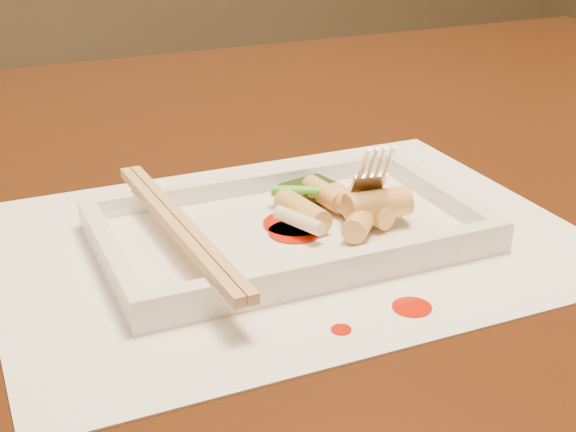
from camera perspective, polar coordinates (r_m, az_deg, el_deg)
name	(u,v)px	position (r m, az deg, el deg)	size (l,w,h in m)	color
table	(299,259)	(0.76, 0.77, -3.08)	(1.40, 0.90, 0.75)	black
placemat	(288,240)	(0.56, 0.00, -1.74)	(0.40, 0.30, 0.00)	white
sauce_splatter_a	(412,307)	(0.49, 8.81, -6.42)	(0.02, 0.02, 0.00)	red
sauce_splatter_b	(341,330)	(0.46, 3.80, -8.06)	(0.01, 0.01, 0.00)	red
plate_base	(288,234)	(0.56, 0.00, -1.30)	(0.26, 0.16, 0.01)	white
plate_rim_far	(249,183)	(0.62, -2.77, 2.32)	(0.26, 0.01, 0.01)	white
plate_rim_near	(336,265)	(0.50, 3.46, -3.53)	(0.26, 0.01, 0.01)	white
plate_rim_left	(110,253)	(0.52, -12.53, -2.56)	(0.01, 0.14, 0.01)	white
plate_rim_right	(439,192)	(0.61, 10.68, 1.67)	(0.01, 0.14, 0.01)	white
veg_piece	(309,191)	(0.60, 1.51, 1.77)	(0.04, 0.03, 0.01)	black
scallion_white	(299,221)	(0.54, 0.79, -0.33)	(0.01, 0.01, 0.04)	#EAEACC
scallion_green	(329,192)	(0.59, 2.97, 1.68)	(0.01, 0.01, 0.09)	#349C19
chopstick_a	(173,226)	(0.53, -8.19, -0.74)	(0.01, 0.22, 0.01)	tan
chopstick_b	(185,224)	(0.53, -7.36, -0.59)	(0.01, 0.22, 0.01)	tan
fork	(368,108)	(0.58, 5.69, 7.64)	(0.09, 0.10, 0.14)	silver
sauce_blob_0	(295,224)	(0.57, 0.48, -0.54)	(0.05, 0.05, 0.00)	red
sauce_blob_1	(295,232)	(0.55, 0.48, -1.13)	(0.04, 0.04, 0.00)	red
rice_cake_0	(325,194)	(0.59, 2.65, 1.59)	(0.02, 0.02, 0.04)	#F2CA70
rice_cake_1	(348,203)	(0.58, 4.32, 0.90)	(0.02, 0.02, 0.04)	#F2CA70
rice_cake_2	(377,203)	(0.56, 6.37, 0.95)	(0.02, 0.02, 0.05)	#F2CA70
rice_cake_3	(302,211)	(0.56, 1.03, 0.34)	(0.02, 0.02, 0.05)	#F2CA70
rice_cake_4	(363,208)	(0.57, 5.34, 0.54)	(0.02, 0.02, 0.05)	#F2CA70
rice_cake_5	(379,205)	(0.56, 6.49, 0.75)	(0.02, 0.02, 0.04)	#F2CA70
rice_cake_6	(363,218)	(0.55, 5.36, -0.11)	(0.02, 0.02, 0.05)	#F2CA70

